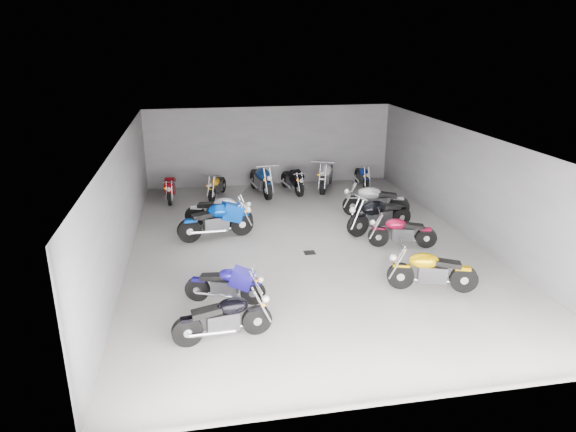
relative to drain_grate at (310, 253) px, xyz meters
name	(u,v)px	position (x,y,z in m)	size (l,w,h in m)	color
ground	(306,246)	(0.00, 0.50, -0.01)	(14.00, 14.00, 0.00)	#9F9C97
wall_back	(270,146)	(0.00, 7.50, 1.59)	(10.00, 0.10, 3.20)	gray
wall_left	(123,204)	(-5.00, 0.50, 1.59)	(0.10, 14.00, 3.20)	gray
wall_right	(470,185)	(5.00, 0.50, 1.59)	(0.10, 14.00, 3.20)	gray
ceiling	(307,137)	(0.00, 0.50, 3.21)	(10.00, 14.00, 0.04)	black
drain_grate	(310,253)	(0.00, 0.00, 0.00)	(0.32, 0.32, 0.01)	black
motorcycle_left_a	(224,318)	(-2.66, -4.01, 0.48)	(2.03, 0.49, 0.89)	black
motorcycle_left_b	(226,285)	(-2.52, -2.48, 0.44)	(1.82, 0.70, 0.83)	black
motorcycle_left_e	(217,221)	(-2.51, 1.62, 0.56)	(2.32, 0.66, 1.03)	black
motorcycle_left_f	(219,212)	(-2.39, 2.55, 0.53)	(2.14, 0.91, 0.98)	black
motorcycle_right_b	(431,270)	(2.36, -2.74, 0.51)	(2.08, 0.78, 0.94)	black
motorcycle_right_d	(402,232)	(2.71, -0.04, 0.47)	(1.95, 0.62, 0.87)	black
motorcycle_right_e	(379,215)	(2.48, 1.24, 0.56)	(2.29, 0.82, 1.03)	black
motorcycle_right_f	(375,201)	(2.90, 2.77, 0.54)	(2.23, 0.74, 1.00)	black
motorcycle_back_a	(171,188)	(-4.00, 5.87, 0.47)	(0.41, 1.97, 0.87)	black
motorcycle_back_b	(217,186)	(-2.30, 5.95, 0.45)	(0.77, 1.81, 0.83)	black
motorcycle_back_c	(261,180)	(-0.58, 6.07, 0.57)	(0.64, 2.38, 1.05)	black
motorcycle_back_d	(293,180)	(0.68, 6.12, 0.48)	(0.59, 2.02, 0.90)	black
motorcycle_back_e	(326,175)	(2.08, 6.29, 0.57)	(1.09, 2.25, 1.05)	black
motorcycle_back_f	(362,176)	(3.62, 6.36, 0.45)	(0.39, 1.89, 0.83)	black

